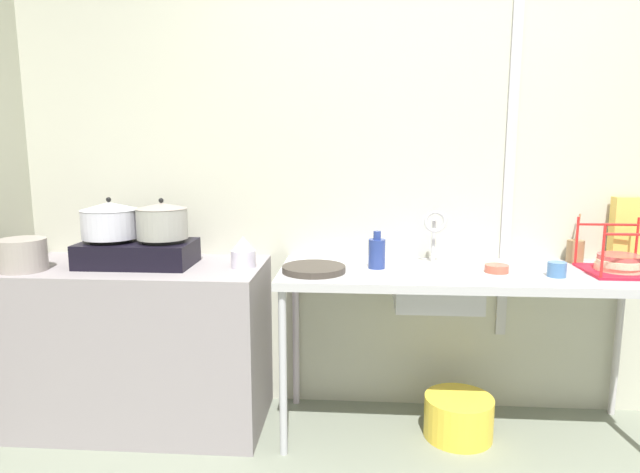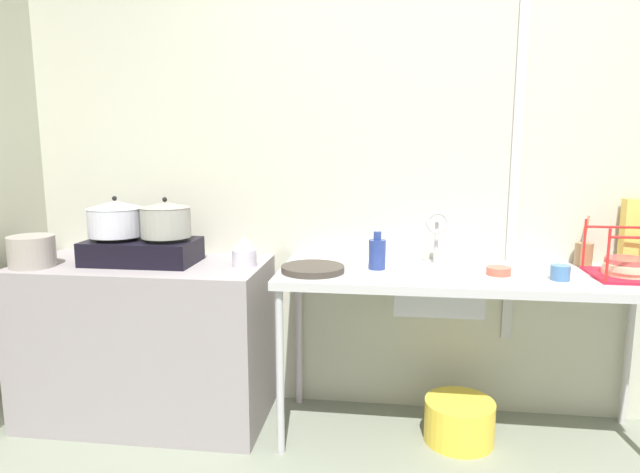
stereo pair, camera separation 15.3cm
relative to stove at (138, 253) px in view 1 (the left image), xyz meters
name	(u,v)px [view 1 (the left image)]	position (x,y,z in m)	size (l,w,h in m)	color
wall_back	(438,151)	(1.49, 0.34, 0.49)	(5.18, 0.10, 2.77)	beige
wall_metal_strip	(512,123)	(1.84, 0.29, 0.63)	(0.05, 0.01, 2.21)	#B8B7BB
counter_concrete	(142,345)	(0.00, 0.00, -0.48)	(1.23, 0.59, 0.83)	gray
counter_sink	(466,282)	(1.59, 0.00, -0.12)	(1.77, 0.59, 0.83)	#B8B7BB
stove	(138,253)	(0.00, 0.00, 0.00)	(0.54, 0.30, 0.14)	black
pot_on_left_burner	(110,220)	(-0.13, 0.00, 0.16)	(0.28, 0.28, 0.20)	silver
pot_on_right_burner	(162,221)	(0.13, 0.00, 0.16)	(0.25, 0.25, 0.20)	gray
pot_beside_stove	(23,255)	(-0.50, -0.15, 0.01)	(0.22, 0.22, 0.15)	#9D918B
percolator	(243,252)	(0.53, 0.00, 0.01)	(0.12, 0.12, 0.15)	silver
sink_basin	(436,288)	(1.46, -0.01, -0.15)	(0.40, 0.33, 0.17)	#B8B7BB
faucet	(435,227)	(1.46, 0.15, 0.12)	(0.11, 0.07, 0.27)	#B8B7BB
frying_pan	(314,269)	(0.88, -0.08, -0.05)	(0.30, 0.30, 0.03)	#3A332D
dish_rack	(619,264)	(2.29, 0.01, -0.02)	(0.30, 0.32, 0.24)	red
cup_by_rack	(557,269)	(1.98, -0.09, -0.03)	(0.08, 0.08, 0.07)	teal
small_bowl_on_drainboard	(497,268)	(1.73, -0.02, -0.05)	(0.11, 0.11, 0.04)	#BA5743
bottle_by_sink	(377,253)	(1.17, 0.02, 0.01)	(0.08, 0.08, 0.18)	navy
cereal_box	(627,230)	(2.43, 0.24, 0.10)	(0.16, 0.06, 0.33)	#E6C855
utensil_jar	(575,251)	(2.18, 0.23, -0.01)	(0.08, 0.08, 0.24)	#917049
bucket_on_floor	(458,417)	(1.58, -0.04, -0.79)	(0.33, 0.33, 0.20)	yellow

